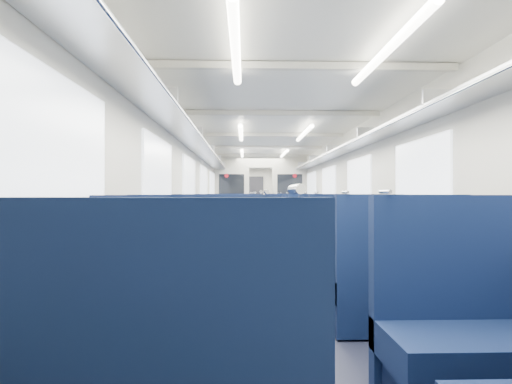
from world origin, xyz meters
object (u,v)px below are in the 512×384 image
seat_9 (337,252)px  seat_20 (234,218)px  seat_8 (220,253)px  seat_22 (235,216)px  seat_2 (181,347)px  seat_21 (283,218)px  seat_15 (302,230)px  seat_12 (227,236)px  end_door (255,198)px  seat_5 (395,289)px  seat_10 (224,242)px  seat_11 (321,242)px  seat_7 (361,267)px  seat_3 (479,343)px  seat_4 (203,295)px  seat_14 (230,230)px  seat_13 (310,235)px  seat_23 (280,216)px  seat_16 (231,226)px  seat_19 (290,223)px  bulkhead (261,193)px  seat_6 (215,265)px  seat_18 (233,223)px  seat_17 (295,226)px

seat_9 → seat_20: 8.11m
seat_8 → seat_20: size_ratio=1.00×
seat_20 → seat_22: 1.10m
seat_2 → seat_21: bearing=81.6°
seat_20 → seat_15: bearing=-69.5°
seat_21 → seat_12: bearing=-106.7°
end_door → seat_5: 14.91m
seat_8 → seat_22: size_ratio=1.00×
seat_15 → seat_10: bearing=-125.9°
seat_9 → seat_11: 1.19m
seat_7 → seat_8: bearing=146.3°
seat_3 → seat_4: same height
seat_20 → end_door: bearing=80.1°
seat_8 → seat_14: 3.59m
seat_7 → seat_14: 4.98m
seat_3 → seat_5: size_ratio=1.00×
seat_10 → seat_7: bearing=-55.1°
seat_11 → seat_21: bearing=90.0°
end_door → seat_9: (0.83, -12.68, -0.62)m
seat_3 → seat_15: same height
seat_13 → seat_23: (0.00, 6.71, 0.00)m
seat_15 → seat_16: same height
seat_8 → seat_14: (0.00, 3.59, 0.00)m
seat_2 → seat_3: bearing=0.5°
seat_15 → seat_19: 2.26m
bulkhead → seat_3: bulkhead is taller
seat_21 → bulkhead: bearing=-119.4°
seat_2 → seat_14: bearing=90.0°
seat_11 → seat_23: size_ratio=1.00×
seat_13 → seat_14: same height
seat_3 → seat_10: size_ratio=1.00×
seat_15 → seat_21: same height
seat_6 → seat_8: (0.00, 0.90, 0.00)m
seat_2 → seat_19: same height
seat_6 → seat_18: (0.00, 6.74, 0.00)m
seat_7 → seat_19: (0.00, 6.93, 0.00)m
seat_15 → seat_3: bearing=-90.0°
seat_22 → seat_15: bearing=-73.3°
seat_3 → seat_11: 4.64m
seat_4 → seat_12: size_ratio=1.00×
seat_4 → seat_11: 3.91m
seat_2 → seat_7: same height
seat_6 → seat_20: (0.00, 8.89, 0.00)m
seat_3 → seat_20: size_ratio=1.00×
seat_18 → seat_22: bearing=90.0°
seat_14 → seat_17: size_ratio=1.00×
bulkhead → seat_6: (-0.83, -7.32, -0.85)m
seat_8 → seat_23: size_ratio=1.00×
end_door → seat_8: size_ratio=1.61×
seat_14 → seat_15: (1.66, -0.03, 0.00)m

